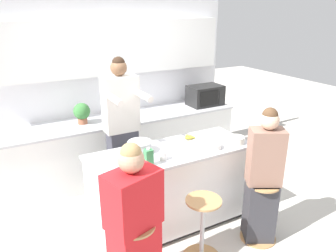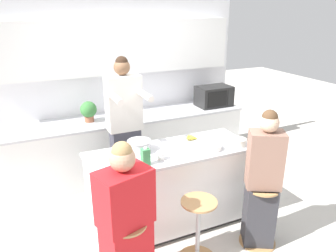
{
  "view_description": "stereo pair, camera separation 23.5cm",
  "coord_description": "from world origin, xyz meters",
  "px_view_note": "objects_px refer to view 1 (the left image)",
  "views": [
    {
      "loc": [
        -1.56,
        -2.75,
        2.35
      ],
      "look_at": [
        0.0,
        0.07,
        1.18
      ],
      "focal_mm": 35.0,
      "sensor_mm": 36.0,
      "label": 1
    },
    {
      "loc": [
        -1.35,
        -2.86,
        2.35
      ],
      "look_at": [
        0.0,
        0.07,
        1.18
      ],
      "focal_mm": 35.0,
      "sensor_mm": 36.0,
      "label": 2
    }
  ],
  "objects_px": {
    "bar_stool_center": "(202,229)",
    "coffee_cup_far": "(126,167)",
    "bar_stool_rightmost": "(261,211)",
    "cooking_pot": "(140,147)",
    "kitchen_island": "(171,188)",
    "juice_carton": "(149,157)",
    "person_cooking": "(122,136)",
    "potted_plant": "(82,112)",
    "person_wrapped_blanket": "(134,225)",
    "banana_bunch": "(189,137)",
    "fruit_bowl": "(211,145)",
    "person_seated_near": "(263,182)",
    "coffee_cup_near": "(163,156)",
    "microwave": "(205,95)"
  },
  "relations": [
    {
      "from": "bar_stool_rightmost",
      "to": "cooking_pot",
      "type": "xyz_separation_m",
      "value": [
        -1.02,
        0.78,
        0.65
      ]
    },
    {
      "from": "bar_stool_center",
      "to": "coffee_cup_far",
      "type": "distance_m",
      "value": 0.96
    },
    {
      "from": "juice_carton",
      "to": "coffee_cup_near",
      "type": "bearing_deg",
      "value": 14.94
    },
    {
      "from": "person_cooking",
      "to": "cooking_pot",
      "type": "xyz_separation_m",
      "value": [
        -0.02,
        -0.55,
        0.07
      ]
    },
    {
      "from": "cooking_pot",
      "to": "fruit_bowl",
      "type": "relative_size",
      "value": 1.59
    },
    {
      "from": "kitchen_island",
      "to": "person_wrapped_blanket",
      "type": "distance_m",
      "value": 0.98
    },
    {
      "from": "bar_stool_center",
      "to": "banana_bunch",
      "type": "bearing_deg",
      "value": 67.29
    },
    {
      "from": "kitchen_island",
      "to": "bar_stool_rightmost",
      "type": "height_order",
      "value": "kitchen_island"
    },
    {
      "from": "person_seated_near",
      "to": "cooking_pot",
      "type": "xyz_separation_m",
      "value": [
        -1.02,
        0.76,
        0.31
      ]
    },
    {
      "from": "kitchen_island",
      "to": "potted_plant",
      "type": "bearing_deg",
      "value": 111.06
    },
    {
      "from": "person_seated_near",
      "to": "person_wrapped_blanket",
      "type": "bearing_deg",
      "value": -151.19
    },
    {
      "from": "kitchen_island",
      "to": "person_seated_near",
      "type": "xyz_separation_m",
      "value": [
        0.71,
        -0.65,
        0.21
      ]
    },
    {
      "from": "coffee_cup_near",
      "to": "banana_bunch",
      "type": "distance_m",
      "value": 0.61
    },
    {
      "from": "cooking_pot",
      "to": "person_cooking",
      "type": "bearing_deg",
      "value": 87.87
    },
    {
      "from": "bar_stool_rightmost",
      "to": "cooking_pot",
      "type": "relative_size",
      "value": 1.99
    },
    {
      "from": "bar_stool_center",
      "to": "potted_plant",
      "type": "height_order",
      "value": "potted_plant"
    },
    {
      "from": "fruit_bowl",
      "to": "microwave",
      "type": "bearing_deg",
      "value": 57.11
    },
    {
      "from": "kitchen_island",
      "to": "coffee_cup_far",
      "type": "height_order",
      "value": "coffee_cup_far"
    },
    {
      "from": "cooking_pot",
      "to": "potted_plant",
      "type": "height_order",
      "value": "potted_plant"
    },
    {
      "from": "kitchen_island",
      "to": "person_wrapped_blanket",
      "type": "relative_size",
      "value": 1.27
    },
    {
      "from": "cooking_pot",
      "to": "microwave",
      "type": "relative_size",
      "value": 0.63
    },
    {
      "from": "person_cooking",
      "to": "microwave",
      "type": "bearing_deg",
      "value": 23.51
    },
    {
      "from": "person_wrapped_blanket",
      "to": "person_seated_near",
      "type": "bearing_deg",
      "value": -16.69
    },
    {
      "from": "microwave",
      "to": "bar_stool_rightmost",
      "type": "bearing_deg",
      "value": -108.74
    },
    {
      "from": "person_wrapped_blanket",
      "to": "coffee_cup_far",
      "type": "height_order",
      "value": "person_wrapped_blanket"
    },
    {
      "from": "kitchen_island",
      "to": "coffee_cup_far",
      "type": "xyz_separation_m",
      "value": [
        -0.59,
        -0.21,
        0.5
      ]
    },
    {
      "from": "juice_carton",
      "to": "kitchen_island",
      "type": "bearing_deg",
      "value": 29.93
    },
    {
      "from": "person_cooking",
      "to": "coffee_cup_far",
      "type": "relative_size",
      "value": 15.97
    },
    {
      "from": "kitchen_island",
      "to": "juice_carton",
      "type": "relative_size",
      "value": 9.77
    },
    {
      "from": "coffee_cup_far",
      "to": "juice_carton",
      "type": "bearing_deg",
      "value": 0.3
    },
    {
      "from": "bar_stool_rightmost",
      "to": "juice_carton",
      "type": "xyz_separation_m",
      "value": [
        -1.07,
        0.45,
        0.67
      ]
    },
    {
      "from": "person_seated_near",
      "to": "banana_bunch",
      "type": "distance_m",
      "value": 0.94
    },
    {
      "from": "person_wrapped_blanket",
      "to": "cooking_pot",
      "type": "height_order",
      "value": "person_wrapped_blanket"
    },
    {
      "from": "person_seated_near",
      "to": "juice_carton",
      "type": "distance_m",
      "value": 1.2
    },
    {
      "from": "bar_stool_center",
      "to": "coffee_cup_far",
      "type": "relative_size",
      "value": 5.8
    },
    {
      "from": "microwave",
      "to": "person_wrapped_blanket",
      "type": "bearing_deg",
      "value": -136.19
    },
    {
      "from": "banana_bunch",
      "to": "bar_stool_rightmost",
      "type": "bearing_deg",
      "value": -65.34
    },
    {
      "from": "coffee_cup_near",
      "to": "potted_plant",
      "type": "bearing_deg",
      "value": 103.08
    },
    {
      "from": "kitchen_island",
      "to": "person_cooking",
      "type": "distance_m",
      "value": 0.85
    },
    {
      "from": "coffee_cup_near",
      "to": "coffee_cup_far",
      "type": "xyz_separation_m",
      "value": [
        -0.41,
        -0.05,
        -0.0
      ]
    },
    {
      "from": "microwave",
      "to": "banana_bunch",
      "type": "bearing_deg",
      "value": -131.44
    },
    {
      "from": "bar_stool_center",
      "to": "coffee_cup_near",
      "type": "bearing_deg",
      "value": 111.72
    },
    {
      "from": "person_cooking",
      "to": "bar_stool_rightmost",
      "type": "bearing_deg",
      "value": -52.61
    },
    {
      "from": "kitchen_island",
      "to": "potted_plant",
      "type": "distance_m",
      "value": 1.64
    },
    {
      "from": "person_wrapped_blanket",
      "to": "potted_plant",
      "type": "distance_m",
      "value": 2.12
    },
    {
      "from": "bar_stool_rightmost",
      "to": "juice_carton",
      "type": "distance_m",
      "value": 1.34
    },
    {
      "from": "coffee_cup_far",
      "to": "banana_bunch",
      "type": "relative_size",
      "value": 0.71
    },
    {
      "from": "bar_stool_rightmost",
      "to": "cooking_pot",
      "type": "height_order",
      "value": "cooking_pot"
    },
    {
      "from": "person_wrapped_blanket",
      "to": "potted_plant",
      "type": "xyz_separation_m",
      "value": [
        0.16,
        2.08,
        0.37
      ]
    },
    {
      "from": "banana_bunch",
      "to": "fruit_bowl",
      "type": "bearing_deg",
      "value": -76.65
    }
  ]
}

